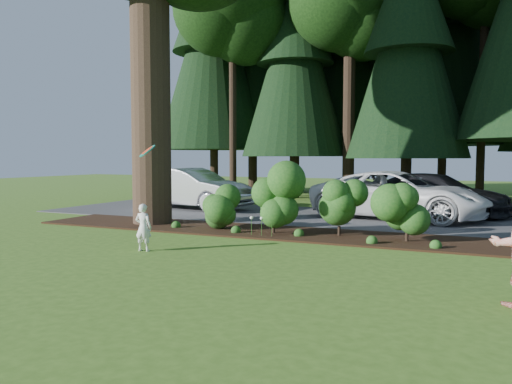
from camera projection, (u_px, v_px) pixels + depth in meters
ground at (231, 254)px, 11.17m from camera, size 80.00×80.00×0.00m
mulch_bed at (283, 233)px, 14.12m from camera, size 16.00×2.50×0.05m
driveway at (326, 217)px, 17.98m from camera, size 22.00×6.00×0.03m
shrub_row at (308, 207)px, 13.64m from camera, size 6.53×1.60×1.61m
lily_cluster at (262, 219)px, 13.44m from camera, size 0.69×0.09×0.57m
tree_wall at (383, 12)px, 25.28m from camera, size 25.66×12.15×17.09m
car_silver_wagon at (192, 188)px, 20.67m from camera, size 5.29×2.45×1.68m
car_white_suv at (399, 195)px, 17.27m from camera, size 6.27×3.53×1.65m
car_dark_suv at (436, 194)px, 18.55m from camera, size 5.59×3.23×1.52m
child at (143, 227)px, 11.49m from camera, size 0.43×0.31×1.10m
frisbee at (147, 151)px, 11.64m from camera, size 0.50×0.41×0.41m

